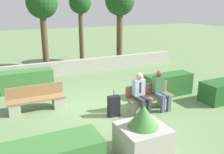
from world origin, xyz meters
TOP-DOWN VIEW (x-y plane):
  - ground_plane at (0.00, 0.00)m, footprint 60.00×60.00m
  - perimeter_wall at (0.00, 4.80)m, footprint 12.30×0.30m
  - bench_front at (1.22, -0.71)m, footprint 1.65×0.48m
  - bench_left_side at (-2.30, 0.77)m, footprint 1.89×0.48m
  - person_seated_man at (0.75, -0.85)m, footprint 0.38×0.63m
  - person_seated_woman at (1.53, -0.85)m, footprint 0.38×0.63m
  - hedge_block_near_right at (3.88, -1.28)m, footprint 1.34×0.83m
  - hedge_block_mid_left at (-2.33, 3.01)m, footprint 2.09×0.69m
  - hedge_block_mid_right at (2.61, 0.10)m, footprint 1.89×0.67m
  - planter_corner_left at (-0.53, -3.02)m, footprint 1.05×1.05m
  - suitcase at (-0.16, -0.74)m, footprint 0.37×0.21m
  - tree_center_left at (-0.96, 5.88)m, footprint 1.58×1.58m
  - tree_center_right at (1.11, 6.08)m, footprint 1.20×1.20m
  - tree_rightmost at (3.58, 6.20)m, footprint 1.72×1.72m

SIDE VIEW (x-z plane):
  - ground_plane at x=0.00m, z-range 0.00..0.00m
  - bench_front at x=1.22m, z-range -0.11..0.72m
  - bench_left_side at x=-2.30m, z-range -0.10..0.73m
  - suitcase at x=-0.16m, z-range -0.10..0.77m
  - perimeter_wall at x=0.00m, z-range 0.00..0.68m
  - hedge_block_near_right at x=3.88m, z-range 0.00..0.74m
  - hedge_block_mid_right at x=2.61m, z-range 0.00..0.84m
  - hedge_block_mid_left at x=-2.33m, z-range 0.00..0.84m
  - planter_corner_left at x=-0.53m, z-range -0.10..1.18m
  - person_seated_woman at x=1.53m, z-range 0.06..1.37m
  - person_seated_man at x=0.75m, z-range 0.07..1.39m
  - tree_center_right at x=1.11m, z-range 1.25..5.36m
  - tree_center_left at x=-0.96m, z-range 1.21..5.50m
  - tree_rightmost at x=3.58m, z-range 1.23..5.71m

